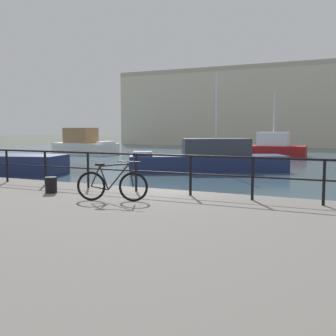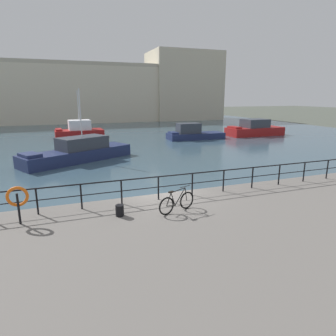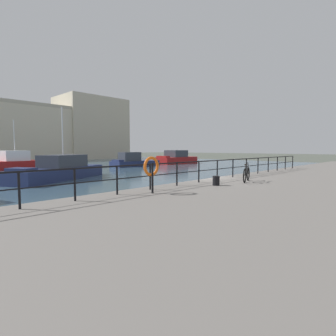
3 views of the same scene
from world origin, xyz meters
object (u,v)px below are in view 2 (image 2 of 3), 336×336
Objects in this scene: harbor_building at (111,92)px; moored_small_launch at (193,133)px; moored_blue_motorboat at (79,131)px; parked_bicycle at (177,202)px; mooring_bollard at (120,210)px; moored_white_yacht at (79,152)px; life_ring_stand at (17,198)px; moored_green_narrowboat at (254,129)px.

harbor_building reaches higher than moored_small_launch.
moored_blue_motorboat reaches higher than moored_small_launch.
harbor_building is 8.49× the size of moored_small_launch.
parked_bicycle is 3.86× the size of mooring_bollard.
harbor_building is at bearing -131.66° from moored_white_yacht.
moored_white_yacht is 6.78× the size of life_ring_stand.
harbor_building is at bearing -111.67° from moored_blue_motorboat.
moored_small_launch is 28.50m from life_ring_stand.
moored_green_narrowboat is 1.32× the size of moored_blue_motorboat.
harbor_building reaches higher than moored_white_yacht.
moored_white_yacht is 14.91m from moored_blue_motorboat.
moored_white_yacht reaches higher than parked_bicycle.
moored_blue_motorboat is at bearing -122.05° from moored_white_yacht.
mooring_bollard is (-2.22, 0.36, -0.17)m from parked_bicycle.
life_ring_stand is (-17.33, -22.60, 1.11)m from moored_small_launch.
moored_white_yacht is at bearing -103.35° from harbor_building.
harbor_building is 34.67m from moored_green_narrowboat.
moored_green_narrowboat is at bearing -177.05° from moored_small_launch.
moored_blue_motorboat is at bearing 82.47° from life_ring_stand.
moored_white_yacht is 16.74m from moored_small_launch.
moored_green_narrowboat is at bearing -64.89° from harbor_building.
life_ring_stand reaches higher than moored_small_launch.
moored_white_yacht is 1.30× the size of moored_small_launch.
moored_small_launch is at bearing -80.90° from harbor_building.
life_ring_stand is at bearing 53.43° from moored_small_launch.
moored_green_narrowboat is 18.52× the size of mooring_bollard.
moored_small_launch is at bearing 52.51° from life_ring_stand.
harbor_building is 10.01× the size of moored_blue_motorboat.
mooring_bollard is at bearing -99.16° from harbor_building.
moored_green_narrowboat is 0.86× the size of moored_white_yacht.
moored_small_launch is 26.97m from mooring_bollard.
harbor_building is 26.82m from moored_blue_motorboat.
moored_green_narrowboat reaches higher than life_ring_stand.
harbor_building is 36.41× the size of parked_bicycle.
parked_bicycle is (-11.60, -23.52, 0.52)m from moored_small_launch.
moored_white_yacht is at bearing 82.42° from parked_bicycle.
moored_white_yacht is 14.50m from life_ring_stand.
parked_bicycle is (-6.58, -54.89, -4.85)m from harbor_building.
parked_bicycle is (1.89, -29.98, 0.35)m from moored_blue_motorboat.
harbor_building reaches higher than life_ring_stand.
moored_blue_motorboat is (-8.47, -24.91, -5.20)m from harbor_building.
moored_blue_motorboat is at bearing -108.78° from harbor_building.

